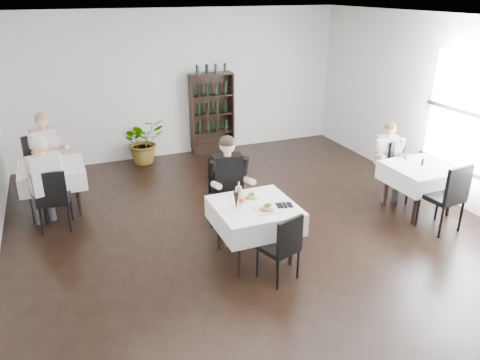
{
  "coord_description": "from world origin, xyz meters",
  "views": [
    {
      "loc": [
        -2.52,
        -4.98,
        3.38
      ],
      "look_at": [
        -0.42,
        0.2,
        1.06
      ],
      "focal_mm": 35.0,
      "sensor_mm": 36.0,
      "label": 1
    }
  ],
  "objects_px": {
    "wine_shelf": "(212,114)",
    "potted_tree": "(144,141)",
    "diner_main": "(229,180)",
    "main_table": "(254,215)"
  },
  "relations": [
    {
      "from": "wine_shelf",
      "to": "potted_tree",
      "type": "relative_size",
      "value": 1.89
    },
    {
      "from": "main_table",
      "to": "potted_tree",
      "type": "bearing_deg",
      "value": 98.45
    },
    {
      "from": "wine_shelf",
      "to": "diner_main",
      "type": "height_order",
      "value": "wine_shelf"
    },
    {
      "from": "wine_shelf",
      "to": "potted_tree",
      "type": "xyz_separation_m",
      "value": [
        -1.52,
        -0.11,
        -0.38
      ]
    },
    {
      "from": "wine_shelf",
      "to": "potted_tree",
      "type": "distance_m",
      "value": 1.58
    },
    {
      "from": "potted_tree",
      "to": "diner_main",
      "type": "relative_size",
      "value": 0.62
    },
    {
      "from": "diner_main",
      "to": "potted_tree",
      "type": "bearing_deg",
      "value": 98.49
    },
    {
      "from": "wine_shelf",
      "to": "diner_main",
      "type": "distance_m",
      "value": 3.78
    },
    {
      "from": "main_table",
      "to": "potted_tree",
      "type": "distance_m",
      "value": 4.25
    },
    {
      "from": "diner_main",
      "to": "wine_shelf",
      "type": "bearing_deg",
      "value": 74.72
    }
  ]
}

